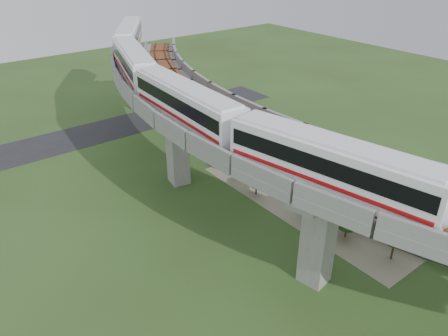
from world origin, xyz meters
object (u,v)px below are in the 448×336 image
at_px(metro_train, 178,80).
at_px(car_white, 370,211).
at_px(car_red, 375,181).
at_px(car_dark, 292,169).

distance_m(metro_train, car_white, 23.92).
height_order(metro_train, car_white, metro_train).
relative_size(metro_train, car_white, 15.96).
xyz_separation_m(metro_train, car_red, (17.15, -14.09, -11.73)).
height_order(metro_train, car_dark, metro_train).
bearing_deg(metro_train, car_white, -57.03).
relative_size(car_white, car_red, 1.17).
xyz_separation_m(metro_train, car_white, (11.38, -17.54, -11.62)).
height_order(car_red, car_dark, car_red).
bearing_deg(car_white, car_dark, 69.48).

